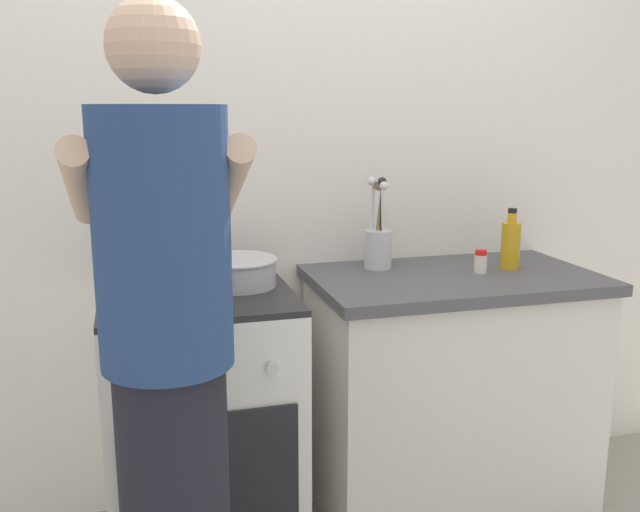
# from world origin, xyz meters

# --- Properties ---
(back_wall) EXTENTS (3.20, 0.10, 2.50)m
(back_wall) POSITION_xyz_m (0.20, 0.50, 1.25)
(back_wall) COLOR silver
(back_wall) RESTS_ON ground
(countertop) EXTENTS (1.00, 0.60, 0.90)m
(countertop) POSITION_xyz_m (0.55, 0.15, 0.45)
(countertop) COLOR silver
(countertop) RESTS_ON ground
(stove_range) EXTENTS (0.60, 0.62, 0.90)m
(stove_range) POSITION_xyz_m (-0.35, 0.15, 0.45)
(stove_range) COLOR white
(stove_range) RESTS_ON ground
(pot) EXTENTS (0.26, 0.19, 0.12)m
(pot) POSITION_xyz_m (-0.49, 0.14, 0.96)
(pot) COLOR #38383D
(pot) RESTS_ON stove_range
(mixing_bowl) EXTENTS (0.26, 0.26, 0.09)m
(mixing_bowl) POSITION_xyz_m (-0.21, 0.19, 0.95)
(mixing_bowl) COLOR #B7B7BC
(mixing_bowl) RESTS_ON stove_range
(utensil_crock) EXTENTS (0.10, 0.10, 0.33)m
(utensil_crock) POSITION_xyz_m (0.32, 0.31, 1.00)
(utensil_crock) COLOR silver
(utensil_crock) RESTS_ON countertop
(spice_bottle) EXTENTS (0.04, 0.04, 0.08)m
(spice_bottle) POSITION_xyz_m (0.65, 0.14, 0.94)
(spice_bottle) COLOR silver
(spice_bottle) RESTS_ON countertop
(oil_bottle) EXTENTS (0.07, 0.07, 0.22)m
(oil_bottle) POSITION_xyz_m (0.78, 0.17, 0.99)
(oil_bottle) COLOR gold
(oil_bottle) RESTS_ON countertop
(person) EXTENTS (0.41, 0.50, 1.70)m
(person) POSITION_xyz_m (-0.47, -0.46, 0.86)
(person) COLOR black
(person) RESTS_ON ground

